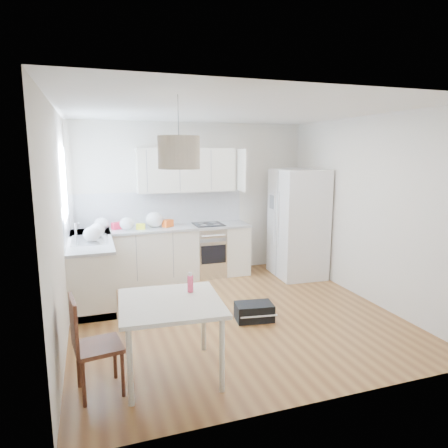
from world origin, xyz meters
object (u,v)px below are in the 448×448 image
(refrigerator, at_px, (298,223))
(dining_chair, at_px, (99,344))
(dining_table, at_px, (171,309))
(gym_bag, at_px, (254,312))

(refrigerator, xyz_separation_m, dining_chair, (-3.47, -2.61, -0.48))
(dining_table, relative_size, dining_chair, 1.10)
(refrigerator, xyz_separation_m, dining_table, (-2.79, -2.53, -0.26))
(dining_chair, bearing_deg, dining_table, -1.47)
(refrigerator, height_order, dining_table, refrigerator)
(dining_chair, relative_size, gym_bag, 1.94)
(refrigerator, bearing_deg, gym_bag, -130.68)
(dining_chair, height_order, gym_bag, dining_chair)
(dining_chair, bearing_deg, gym_bag, 19.26)
(dining_table, bearing_deg, dining_chair, -169.13)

